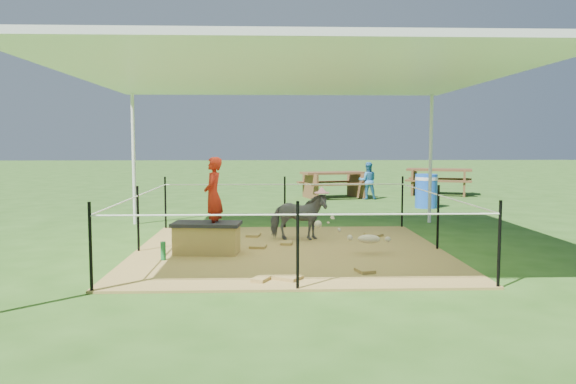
{
  "coord_description": "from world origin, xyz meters",
  "views": [
    {
      "loc": [
        -0.33,
        -8.32,
        1.63
      ],
      "look_at": [
        0.0,
        0.6,
        0.85
      ],
      "focal_mm": 35.0,
      "sensor_mm": 36.0,
      "label": 1
    }
  ],
  "objects_px": {
    "picnic_table_near": "(334,185)",
    "picnic_table_far": "(439,182)",
    "green_bottle": "(163,251)",
    "distant_person": "(368,181)",
    "pony": "(298,217)",
    "foal": "(369,237)",
    "trash_barrel": "(426,191)",
    "woman": "(213,188)",
    "straw_bale": "(207,240)"
  },
  "relations": [
    {
      "from": "woman",
      "to": "foal",
      "type": "relative_size",
      "value": 1.23
    },
    {
      "from": "straw_bale",
      "to": "picnic_table_near",
      "type": "distance_m",
      "value": 8.89
    },
    {
      "from": "green_bottle",
      "to": "distant_person",
      "type": "relative_size",
      "value": 0.23
    },
    {
      "from": "straw_bale",
      "to": "distant_person",
      "type": "distance_m",
      "value": 8.89
    },
    {
      "from": "picnic_table_far",
      "to": "woman",
      "type": "bearing_deg",
      "value": -103.94
    },
    {
      "from": "foal",
      "to": "picnic_table_near",
      "type": "xyz_separation_m",
      "value": [
        0.5,
        8.56,
        0.11
      ]
    },
    {
      "from": "woman",
      "to": "picnic_table_far",
      "type": "xyz_separation_m",
      "value": [
        6.2,
        9.38,
        -0.57
      ]
    },
    {
      "from": "green_bottle",
      "to": "foal",
      "type": "bearing_deg",
      "value": 6.13
    },
    {
      "from": "pony",
      "to": "picnic_table_near",
      "type": "relative_size",
      "value": 0.5
    },
    {
      "from": "distant_person",
      "to": "picnic_table_far",
      "type": "bearing_deg",
      "value": -149.05
    },
    {
      "from": "green_bottle",
      "to": "trash_barrel",
      "type": "relative_size",
      "value": 0.3
    },
    {
      "from": "foal",
      "to": "trash_barrel",
      "type": "distance_m",
      "value": 6.5
    },
    {
      "from": "pony",
      "to": "picnic_table_near",
      "type": "bearing_deg",
      "value": -8.65
    },
    {
      "from": "woman",
      "to": "foal",
      "type": "distance_m",
      "value": 2.36
    },
    {
      "from": "green_bottle",
      "to": "picnic_table_far",
      "type": "distance_m",
      "value": 11.99
    },
    {
      "from": "picnic_table_far",
      "to": "green_bottle",
      "type": "bearing_deg",
      "value": -105.34
    },
    {
      "from": "trash_barrel",
      "to": "picnic_table_near",
      "type": "bearing_deg",
      "value": 128.38
    },
    {
      "from": "trash_barrel",
      "to": "picnic_table_far",
      "type": "distance_m",
      "value": 3.81
    },
    {
      "from": "pony",
      "to": "picnic_table_far",
      "type": "bearing_deg",
      "value": -28.01
    },
    {
      "from": "woman",
      "to": "pony",
      "type": "relative_size",
      "value": 1.18
    },
    {
      "from": "woman",
      "to": "straw_bale",
      "type": "bearing_deg",
      "value": -83.74
    },
    {
      "from": "pony",
      "to": "picnic_table_near",
      "type": "height_order",
      "value": "pony"
    },
    {
      "from": "picnic_table_near",
      "to": "trash_barrel",
      "type": "bearing_deg",
      "value": -65.84
    },
    {
      "from": "straw_bale",
      "to": "green_bottle",
      "type": "bearing_deg",
      "value": -140.71
    },
    {
      "from": "trash_barrel",
      "to": "green_bottle",
      "type": "bearing_deg",
      "value": -130.83
    },
    {
      "from": "woman",
      "to": "green_bottle",
      "type": "xyz_separation_m",
      "value": [
        -0.65,
        -0.45,
        -0.83
      ]
    },
    {
      "from": "pony",
      "to": "straw_bale",
      "type": "bearing_deg",
      "value": 129.91
    },
    {
      "from": "picnic_table_near",
      "to": "picnic_table_far",
      "type": "bearing_deg",
      "value": 1.33
    },
    {
      "from": "picnic_table_far",
      "to": "distant_person",
      "type": "bearing_deg",
      "value": -132.17
    },
    {
      "from": "green_bottle",
      "to": "picnic_table_near",
      "type": "height_order",
      "value": "picnic_table_near"
    },
    {
      "from": "straw_bale",
      "to": "foal",
      "type": "bearing_deg",
      "value": -3.39
    },
    {
      "from": "pony",
      "to": "green_bottle",
      "type": "bearing_deg",
      "value": 130.46
    },
    {
      "from": "green_bottle",
      "to": "picnic_table_near",
      "type": "bearing_deg",
      "value": 69.04
    },
    {
      "from": "straw_bale",
      "to": "picnic_table_near",
      "type": "height_order",
      "value": "picnic_table_near"
    },
    {
      "from": "foal",
      "to": "picnic_table_near",
      "type": "relative_size",
      "value": 0.48
    },
    {
      "from": "trash_barrel",
      "to": "picnic_table_far",
      "type": "relative_size",
      "value": 0.43
    },
    {
      "from": "straw_bale",
      "to": "woman",
      "type": "bearing_deg",
      "value": -0.0
    },
    {
      "from": "foal",
      "to": "picnic_table_far",
      "type": "xyz_separation_m",
      "value": [
        3.96,
        9.52,
        0.13
      ]
    },
    {
      "from": "straw_bale",
      "to": "trash_barrel",
      "type": "relative_size",
      "value": 1.07
    },
    {
      "from": "foal",
      "to": "trash_barrel",
      "type": "xyz_separation_m",
      "value": [
        2.54,
        5.98,
        0.15
      ]
    },
    {
      "from": "pony",
      "to": "picnic_table_near",
      "type": "xyz_separation_m",
      "value": [
        1.45,
        7.36,
        -0.03
      ]
    },
    {
      "from": "pony",
      "to": "trash_barrel",
      "type": "relative_size",
      "value": 1.09
    },
    {
      "from": "woman",
      "to": "distant_person",
      "type": "height_order",
      "value": "woman"
    },
    {
      "from": "foal",
      "to": "trash_barrel",
      "type": "bearing_deg",
      "value": 75.98
    },
    {
      "from": "trash_barrel",
      "to": "picnic_table_far",
      "type": "xyz_separation_m",
      "value": [
        1.41,
        3.54,
        -0.01
      ]
    },
    {
      "from": "woman",
      "to": "trash_barrel",
      "type": "relative_size",
      "value": 1.29
    },
    {
      "from": "pony",
      "to": "distant_person",
      "type": "xyz_separation_m",
      "value": [
        2.4,
        6.97,
        0.12
      ]
    },
    {
      "from": "picnic_table_near",
      "to": "woman",
      "type": "bearing_deg",
      "value": -122.29
    },
    {
      "from": "picnic_table_near",
      "to": "pony",
      "type": "bearing_deg",
      "value": -115.4
    },
    {
      "from": "pony",
      "to": "foal",
      "type": "bearing_deg",
      "value": -139.08
    }
  ]
}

